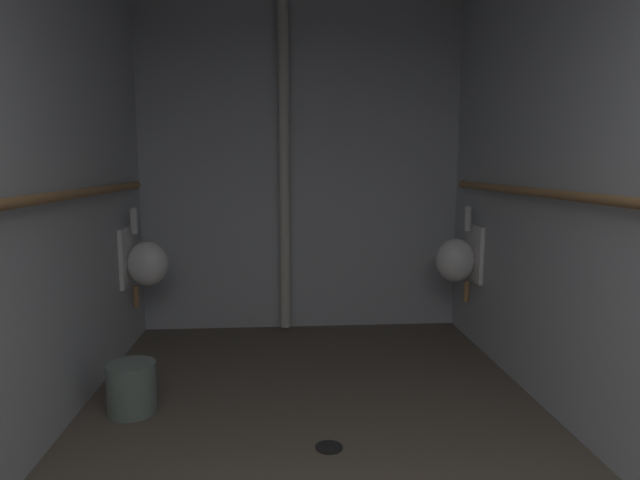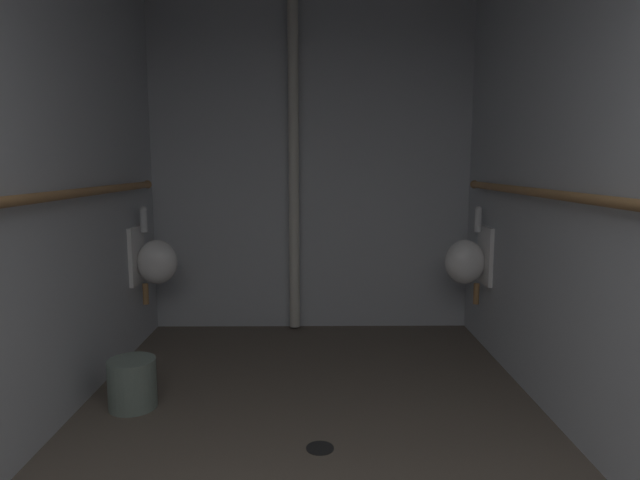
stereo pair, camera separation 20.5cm
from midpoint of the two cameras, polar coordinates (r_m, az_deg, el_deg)
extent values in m
cube|color=brown|center=(2.78, -2.21, -23.35)|extent=(2.80, 4.53, 0.08)
cube|color=#B3B8BE|center=(2.78, 27.34, 6.38)|extent=(0.06, 4.53, 2.74)
cube|color=#B3B8BE|center=(4.61, -3.29, 7.55)|extent=(2.80, 0.06, 2.74)
ellipsoid|color=white|center=(4.27, -19.01, -2.40)|extent=(0.30, 0.26, 0.34)
cube|color=white|center=(4.31, -21.04, -1.75)|extent=(0.03, 0.30, 0.44)
cylinder|color=silver|center=(4.25, -20.37, 1.71)|extent=(0.06, 0.06, 0.16)
sphere|color=silver|center=(4.25, -20.43, 2.85)|extent=(0.06, 0.06, 0.06)
cylinder|color=#9E7042|center=(4.35, -20.14, -5.64)|extent=(0.04, 0.04, 0.16)
ellipsoid|color=white|center=(4.30, 12.74, -2.11)|extent=(0.30, 0.26, 0.34)
cube|color=white|center=(4.34, 14.73, -1.41)|extent=(0.03, 0.30, 0.44)
cylinder|color=silver|center=(4.28, 14.03, 2.01)|extent=(0.06, 0.06, 0.16)
sphere|color=silver|center=(4.27, 14.06, 3.14)|extent=(0.06, 0.06, 0.06)
cylinder|color=#9E7042|center=(4.38, 13.90, -5.30)|extent=(0.04, 0.04, 0.16)
cylinder|color=#9E7042|center=(2.70, -30.79, 3.50)|extent=(0.05, 3.71, 0.05)
sphere|color=#9E7042|center=(4.43, -20.08, 5.47)|extent=(0.06, 0.06, 0.06)
cylinder|color=#9E7042|center=(2.74, 25.57, 3.89)|extent=(0.05, 3.74, 0.05)
sphere|color=#9E7042|center=(4.46, 13.59, 5.74)|extent=(0.06, 0.06, 0.06)
cylinder|color=beige|center=(4.50, -5.12, 7.52)|extent=(0.09, 0.09, 2.69)
cylinder|color=black|center=(2.89, -1.21, -21.04)|extent=(0.14, 0.14, 0.01)
cylinder|color=slate|center=(3.39, -20.94, -14.41)|extent=(0.27, 0.27, 0.29)
camera|label=1|loc=(0.10, -94.17, -0.59)|focal=30.35mm
camera|label=2|loc=(0.10, 85.83, 0.59)|focal=30.35mm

